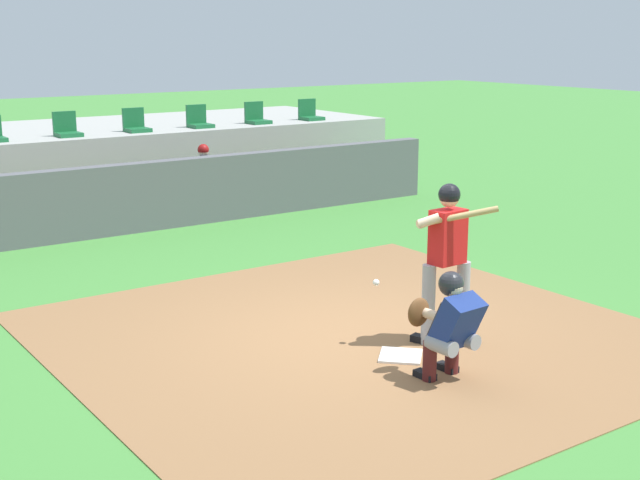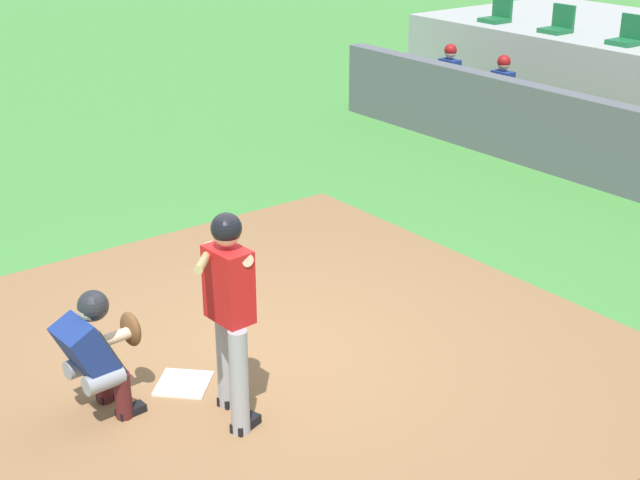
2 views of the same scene
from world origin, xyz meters
The scene contains 10 objects.
ground_plane centered at (0.00, 0.00, 0.00)m, with size 80.00×80.00×0.00m, color #428438.
dirt_infield centered at (0.00, 0.00, 0.01)m, with size 6.40×6.40×0.01m, color olive.
home_plate centered at (0.00, -0.80, 0.02)m, with size 0.44×0.44×0.02m, color white.
batter_at_plate centered at (0.69, -0.72, 1.04)m, with size 0.73×0.72×1.80m.
catcher_crouched centered at (-0.02, -1.53, 0.61)m, with size 0.50×1.57×1.13m.
dugout_player_0 centered at (-5.09, 7.34, 0.67)m, with size 0.49×0.70×1.30m.
dugout_player_1 centered at (-3.87, 7.34, 0.67)m, with size 0.49×0.70×1.30m.
stadium_seat_0 centered at (-5.78, 9.38, 1.53)m, with size 0.46×0.46×0.48m.
stadium_seat_1 centered at (-4.33, 9.38, 1.53)m, with size 0.46×0.46×0.48m.
stadium_seat_2 centered at (-2.89, 9.38, 1.53)m, with size 0.46×0.46×0.48m.
Camera 2 is at (6.19, -4.05, 4.23)m, focal length 51.46 mm.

